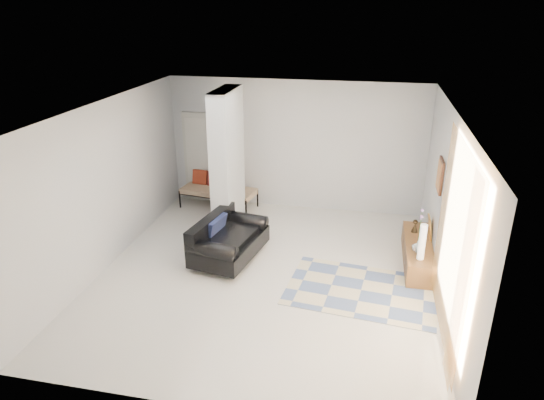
# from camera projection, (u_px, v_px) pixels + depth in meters

# --- Properties ---
(floor) EXTENTS (6.00, 6.00, 0.00)m
(floor) POSITION_uv_depth(u_px,v_px,m) (266.00, 274.00, 8.20)
(floor) COLOR silver
(floor) RESTS_ON ground
(ceiling) EXTENTS (6.00, 6.00, 0.00)m
(ceiling) POSITION_uv_depth(u_px,v_px,m) (265.00, 109.00, 7.13)
(ceiling) COLOR white
(ceiling) RESTS_ON wall_back
(wall_back) EXTENTS (6.00, 0.00, 6.00)m
(wall_back) POSITION_uv_depth(u_px,v_px,m) (295.00, 146.00, 10.38)
(wall_back) COLOR silver
(wall_back) RESTS_ON ground
(wall_front) EXTENTS (6.00, 0.00, 6.00)m
(wall_front) POSITION_uv_depth(u_px,v_px,m) (202.00, 305.00, 4.95)
(wall_front) COLOR silver
(wall_front) RESTS_ON ground
(wall_left) EXTENTS (0.00, 6.00, 6.00)m
(wall_left) POSITION_uv_depth(u_px,v_px,m) (107.00, 185.00, 8.18)
(wall_left) COLOR silver
(wall_left) RESTS_ON ground
(wall_right) EXTENTS (0.00, 6.00, 6.00)m
(wall_right) POSITION_uv_depth(u_px,v_px,m) (447.00, 211.00, 7.15)
(wall_right) COLOR silver
(wall_right) RESTS_ON ground
(partition_column) EXTENTS (0.35, 1.20, 2.80)m
(partition_column) POSITION_uv_depth(u_px,v_px,m) (227.00, 162.00, 9.32)
(partition_column) COLOR silver
(partition_column) RESTS_ON floor
(hallway_door) EXTENTS (0.85, 0.06, 2.04)m
(hallway_door) POSITION_uv_depth(u_px,v_px,m) (203.00, 158.00, 10.88)
(hallway_door) COLOR beige
(hallway_door) RESTS_ON floor
(curtain) EXTENTS (0.00, 2.55, 2.55)m
(curtain) POSITION_uv_depth(u_px,v_px,m) (452.00, 243.00, 6.11)
(curtain) COLOR #F6A540
(curtain) RESTS_ON wall_right
(wall_art) EXTENTS (0.04, 0.45, 0.55)m
(wall_art) POSITION_uv_depth(u_px,v_px,m) (440.00, 175.00, 7.88)
(wall_art) COLOR #371A0F
(wall_art) RESTS_ON wall_right
(media_console) EXTENTS (0.45, 1.76, 0.80)m
(media_console) POSITION_uv_depth(u_px,v_px,m) (417.00, 253.00, 8.47)
(media_console) COLOR brown
(media_console) RESTS_ON floor
(loveseat) EXTENTS (1.17, 1.69, 0.76)m
(loveseat) POSITION_uv_depth(u_px,v_px,m) (226.00, 240.00, 8.59)
(loveseat) COLOR silver
(loveseat) RESTS_ON floor
(daybed) EXTENTS (1.72, 0.93, 0.77)m
(daybed) POSITION_uv_depth(u_px,v_px,m) (218.00, 189.00, 10.73)
(daybed) COLOR black
(daybed) RESTS_ON floor
(area_rug) EXTENTS (2.47, 1.79, 0.01)m
(area_rug) POSITION_uv_depth(u_px,v_px,m) (361.00, 290.00, 7.73)
(area_rug) COLOR beige
(area_rug) RESTS_ON floor
(cylinder_lamp) EXTENTS (0.11, 0.11, 0.61)m
(cylinder_lamp) POSITION_uv_depth(u_px,v_px,m) (422.00, 242.00, 7.76)
(cylinder_lamp) COLOR silver
(cylinder_lamp) RESTS_ON media_console
(bronze_figurine) EXTENTS (0.13, 0.13, 0.24)m
(bronze_figurine) POSITION_uv_depth(u_px,v_px,m) (415.00, 226.00, 8.74)
(bronze_figurine) COLOR #2F2314
(bronze_figurine) RESTS_ON media_console
(vase) EXTENTS (0.20, 0.20, 0.19)m
(vase) POSITION_uv_depth(u_px,v_px,m) (418.00, 246.00, 8.07)
(vase) COLOR silver
(vase) RESTS_ON media_console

